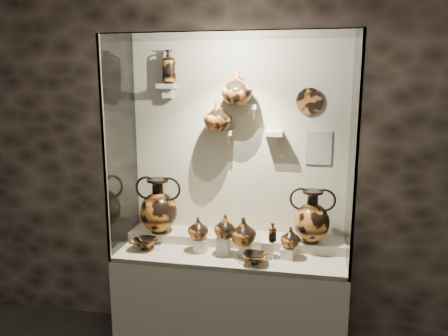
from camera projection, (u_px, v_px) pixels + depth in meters
The scene contains 34 objects.
wall_back at pixel (238, 144), 3.44m from camera, with size 5.00×0.02×3.20m, color black.
plinth at pixel (231, 303), 3.38m from camera, with size 1.70×0.60×0.80m, color beige.
front_tier at pixel (231, 253), 3.29m from camera, with size 1.68×0.58×0.03m, color #BEAF93.
rear_tier at pixel (235, 240), 3.45m from camera, with size 1.70×0.25×0.10m, color #BEAF93.
back_panel at pixel (238, 144), 3.44m from camera, with size 1.70×0.03×1.60m, color beige.
glass_front at pixel (223, 158), 2.85m from camera, with size 1.70×0.01×1.60m, color white.
glass_left at pixel (121, 147), 3.29m from camera, with size 0.01×0.60×1.60m, color white.
glass_right at pixel (353, 154), 2.98m from camera, with size 0.01×0.60×1.60m, color white.
glass_top at pixel (232, 35), 2.98m from camera, with size 1.70×0.60×0.01m, color white.
frame_post_left at pixel (104, 153), 3.01m from camera, with size 0.02×0.02×1.60m, color gray.
frame_post_right at pixel (356, 162), 2.70m from camera, with size 0.02×0.02×1.60m, color gray.
pedestal_a at pixel (201, 245), 3.27m from camera, with size 0.09×0.09×0.10m, color silver.
pedestal_b at pixel (223, 245), 3.24m from camera, with size 0.09×0.09×0.13m, color silver.
pedestal_c at pixel (246, 249), 3.21m from camera, with size 0.09×0.09×0.09m, color silver.
pedestal_d at pixel (267, 249), 3.18m from camera, with size 0.09×0.09×0.12m, color silver.
pedestal_e at pixel (287, 253), 3.15m from camera, with size 0.09×0.09×0.08m, color silver.
bracket_ul at pixel (167, 86), 3.38m from camera, with size 0.14×0.12×0.04m, color beige.
bracket_ca at pixel (224, 132), 3.36m from camera, with size 0.14×0.12×0.04m, color beige.
bracket_cb at pixel (250, 107), 3.29m from camera, with size 0.10×0.12×0.04m, color beige.
bracket_cc at pixel (273, 133), 3.29m from camera, with size 0.14×0.12×0.04m, color beige.
amphora_left at pixel (159, 206), 3.45m from camera, with size 0.35×0.35×0.44m, color #AF6521, non-canonical shape.
amphora_right at pixel (312, 216), 3.25m from camera, with size 0.32×0.32×0.40m, color #AF6521, non-canonical shape.
jug_a at pixel (198, 228), 3.26m from camera, with size 0.16×0.16×0.16m, color #AF6521.
jug_b at pixel (225, 226), 3.19m from camera, with size 0.17×0.17×0.17m, color #AD541E.
jug_c at pixel (243, 231), 3.17m from camera, with size 0.19×0.19×0.20m, color #AF6521.
jug_e at pixel (291, 237), 3.14m from camera, with size 0.14×0.14×0.15m, color #AF6521.
lekythos_small at pixel (273, 231), 3.14m from camera, with size 0.07×0.07×0.16m, color #AD541E, non-canonical shape.
kylix_left at pixel (145, 243), 3.32m from camera, with size 0.25×0.21×0.10m, color #AD541E, non-canonical shape.
kylix_right at pixel (255, 258), 3.06m from camera, with size 0.23×0.19×0.09m, color #AF6521, non-canonical shape.
lekythos_tall at pixel (169, 65), 3.33m from camera, with size 0.11×0.11×0.29m, color #AF6521, non-canonical shape.
ovoid_vase_a at pixel (218, 116), 3.29m from camera, with size 0.21×0.21×0.22m, color #AD541E.
ovoid_vase_b at pixel (237, 88), 3.21m from camera, with size 0.23×0.23×0.24m, color #AD541E.
wall_plate at pixel (309, 101), 3.24m from camera, with size 0.20×0.20×0.02m, color #9E4F1F.
info_placard at pixel (319, 148), 3.30m from camera, with size 0.19×0.01×0.26m, color beige.
Camera 1 is at (0.54, -0.87, 2.10)m, focal length 35.00 mm.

